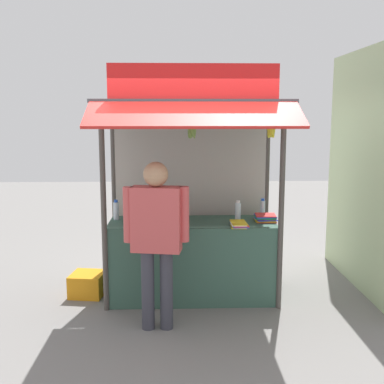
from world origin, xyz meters
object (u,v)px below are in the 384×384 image
banana_bunch_inner_left (271,130)px  banana_bunch_leftmost (192,131)px  magazine_stack_back_left (239,224)px  plastic_crate (88,284)px  water_bottle_front_left (161,212)px  water_bottle_far_right (238,211)px  vendor_person (156,230)px  water_bottle_far_left (263,208)px  water_bottle_right (116,210)px  magazine_stack_rear_center (265,218)px  water_bottle_mid_left (159,209)px

banana_bunch_inner_left → banana_bunch_leftmost: (-0.82, 0.00, -0.01)m
magazine_stack_back_left → plastic_crate: size_ratio=0.80×
water_bottle_front_left → plastic_crate: bearing=175.6°
plastic_crate → water_bottle_far_right: bearing=-2.3°
water_bottle_far_right → vendor_person: size_ratio=0.14×
water_bottle_far_left → water_bottle_right: 1.76m
magazine_stack_rear_center → banana_bunch_inner_left: (-0.05, -0.46, 1.03)m
water_bottle_far_left → water_bottle_far_right: 0.41m
banana_bunch_leftmost → vendor_person: (-0.36, -0.38, -0.95)m
water_bottle_front_left → water_bottle_mid_left: 0.13m
water_bottle_front_left → magazine_stack_back_left: 0.92m
water_bottle_mid_left → plastic_crate: (-0.86, -0.06, -0.90)m
water_bottle_far_left → vendor_person: bearing=-138.7°
vendor_person → magazine_stack_rear_center: bearing=43.6°
water_bottle_right → water_bottle_mid_left: size_ratio=0.93×
water_bottle_mid_left → water_bottle_right: bearing=-178.9°
water_bottle_far_right → water_bottle_mid_left: bearing=172.2°
plastic_crate → banana_bunch_inner_left: bearing=-15.1°
magazine_stack_back_left → water_bottle_right: bearing=164.6°
water_bottle_front_left → vendor_person: 0.86m
water_bottle_far_left → magazine_stack_rear_center: water_bottle_far_left is taller
water_bottle_right → plastic_crate: (-0.35, -0.05, -0.89)m
banana_bunch_inner_left → water_bottle_far_left: bearing=84.9°
magazine_stack_back_left → banana_bunch_inner_left: size_ratio=1.14×
water_bottle_front_left → plastic_crate: (-0.89, 0.07, -0.90)m
magazine_stack_back_left → water_bottle_far_left: bearing=54.9°
water_bottle_far_right → magazine_stack_back_left: (-0.02, -0.27, -0.09)m
water_bottle_mid_left → magazine_stack_back_left: water_bottle_mid_left is taller
banana_bunch_inner_left → plastic_crate: size_ratio=0.70×
water_bottle_far_right → banana_bunch_leftmost: 1.19m
water_bottle_far_left → water_bottle_far_right: size_ratio=0.92×
water_bottle_right → banana_bunch_leftmost: size_ratio=0.88×
water_bottle_mid_left → vendor_person: size_ratio=0.15×
water_bottle_front_left → water_bottle_right: bearing=168.0°
water_bottle_far_left → magazine_stack_rear_center: 0.26m
magazine_stack_back_left → magazine_stack_rear_center: (0.34, 0.25, 0.02)m
banana_bunch_leftmost → water_bottle_far_left: bearing=38.9°
water_bottle_mid_left → water_bottle_far_left: bearing=4.9°
water_bottle_far_left → plastic_crate: (-2.11, -0.16, -0.88)m
magazine_stack_rear_center → banana_bunch_inner_left: banana_bunch_inner_left is taller
water_bottle_far_left → magazine_stack_rear_center: (-0.01, -0.25, -0.06)m
water_bottle_far_right → vendor_person: (-0.91, -0.86, -0.01)m
water_bottle_far_right → vendor_person: vendor_person is taller
vendor_person → water_bottle_front_left: bearing=98.2°
magazine_stack_back_left → banana_bunch_inner_left: banana_bunch_inner_left is taller
banana_bunch_inner_left → vendor_person: banana_bunch_inner_left is taller
plastic_crate → magazine_stack_rear_center: bearing=-2.4°
plastic_crate → water_bottle_far_left: bearing=4.4°
water_bottle_far_right → water_bottle_front_left: (-0.90, 0.00, 0.00)m
water_bottle_far_left → water_bottle_front_left: 1.25m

